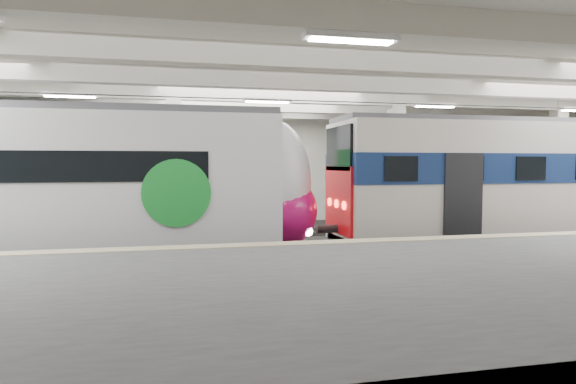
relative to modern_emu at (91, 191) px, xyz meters
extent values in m
cube|color=black|center=(5.11, 0.00, -2.20)|extent=(36.00, 24.00, 0.10)
cube|color=silver|center=(5.11, 0.00, 3.40)|extent=(36.00, 24.00, 0.20)
cube|color=beige|center=(5.11, 10.00, 0.60)|extent=(30.00, 0.10, 5.50)
cube|color=beige|center=(5.11, -10.00, 0.60)|extent=(30.00, 0.10, 5.50)
cube|color=#4D4D4F|center=(5.11, -6.50, -1.60)|extent=(30.00, 7.00, 1.10)
cube|color=beige|center=(5.11, -3.25, -1.04)|extent=(30.00, 0.50, 0.02)
cube|color=beige|center=(2.11, 3.00, 0.60)|extent=(0.50, 0.50, 5.50)
cube|color=beige|center=(10.11, 3.00, 0.60)|extent=(0.50, 0.50, 5.50)
cube|color=beige|center=(17.11, 3.00, 0.60)|extent=(0.50, 0.50, 5.50)
cube|color=beige|center=(5.11, 0.00, 3.10)|extent=(30.00, 18.00, 0.50)
cube|color=#59544C|center=(5.11, 0.00, -2.07)|extent=(30.00, 1.52, 0.16)
cube|color=#59544C|center=(5.11, 5.50, -2.07)|extent=(30.00, 1.52, 0.16)
cylinder|color=black|center=(5.11, 0.00, 2.55)|extent=(30.00, 0.03, 0.03)
cylinder|color=black|center=(5.11, 5.50, 2.55)|extent=(30.00, 0.03, 0.03)
cube|color=white|center=(5.11, -2.00, 2.77)|extent=(26.00, 8.40, 0.12)
cube|color=white|center=(-1.20, 0.00, 0.18)|extent=(12.24, 2.73, 3.67)
ellipsoid|color=white|center=(4.93, 0.00, 0.18)|extent=(2.17, 2.68, 3.60)
ellipsoid|color=#BA0F5D|center=(5.05, 0.00, -0.62)|extent=(2.30, 2.73, 2.20)
cylinder|color=green|center=(2.23, -1.39, 0.00)|extent=(1.69, 0.06, 1.69)
cube|color=#4C4C51|center=(-1.20, 0.00, 2.12)|extent=(12.24, 2.24, 0.20)
cube|color=black|center=(-1.20, 0.00, -1.80)|extent=(12.24, 1.91, 0.70)
cube|color=beige|center=(13.31, 0.00, 0.16)|extent=(12.73, 2.79, 3.62)
cube|color=navy|center=(13.31, 0.00, 0.59)|extent=(12.77, 2.85, 0.88)
cube|color=red|center=(6.90, 0.00, -0.35)|extent=(0.08, 2.37, 1.99)
cube|color=black|center=(6.90, 0.00, 1.17)|extent=(0.08, 2.23, 1.30)
cube|color=#4C4C51|center=(13.31, 0.00, 2.05)|extent=(12.73, 2.18, 0.16)
cube|color=black|center=(13.31, 0.00, -1.80)|extent=(12.73, 1.95, 0.70)
cube|color=white|center=(-2.89, 5.50, 0.38)|extent=(15.04, 3.45, 4.06)
cube|color=green|center=(-2.89, 5.50, 0.91)|extent=(15.08, 3.51, 0.85)
cube|color=#4C4C51|center=(-2.89, 5.50, 2.51)|extent=(15.02, 2.91, 0.16)
cube|color=black|center=(-2.89, 5.50, -1.85)|extent=(15.03, 3.13, 0.60)
camera|label=1|loc=(2.40, -13.59, 0.73)|focal=30.00mm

